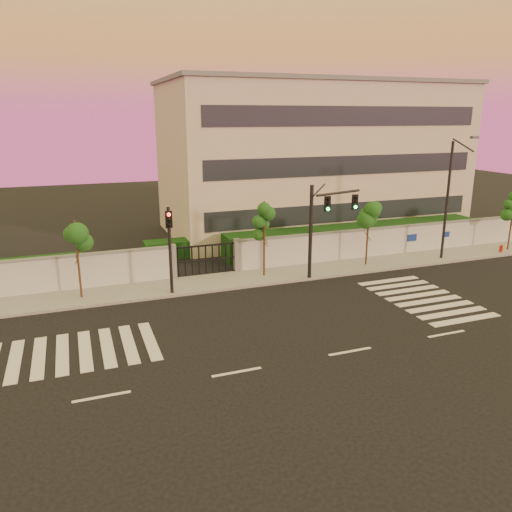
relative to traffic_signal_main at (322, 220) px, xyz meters
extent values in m
plane|color=black|center=(-3.35, -9.15, -3.61)|extent=(120.00, 120.00, 0.00)
cube|color=gray|center=(-3.35, 1.35, -3.54)|extent=(60.00, 3.00, 0.15)
cube|color=#B8BABF|center=(11.15, 2.85, -2.61)|extent=(31.00, 0.30, 2.00)
cube|color=slate|center=(11.15, 2.85, -1.55)|extent=(31.00, 0.36, 0.12)
cube|color=slate|center=(-8.35, 2.85, -2.51)|extent=(0.35, 0.35, 2.20)
cube|color=slate|center=(-4.35, 2.85, -2.51)|extent=(0.35, 0.35, 2.20)
cube|color=black|center=(5.65, 5.35, -2.71)|extent=(20.00, 2.00, 1.80)
cube|color=black|center=(-6.35, 7.85, -3.01)|extent=(6.00, 1.50, 1.20)
cube|color=beige|center=(5.65, 12.85, 2.39)|extent=(24.00, 12.00, 12.00)
cube|color=#262D38|center=(5.65, 6.83, -1.11)|extent=(22.00, 0.08, 1.40)
cube|color=#262D38|center=(5.65, 6.83, 2.39)|extent=(22.00, 0.08, 1.40)
cube|color=#262D38|center=(5.65, 6.83, 5.89)|extent=(22.00, 0.08, 1.40)
cube|color=slate|center=(5.65, 12.85, 8.49)|extent=(24.40, 12.40, 0.30)
cube|color=silver|center=(-16.45, -5.15, -3.60)|extent=(0.50, 4.00, 0.02)
cube|color=silver|center=(-15.55, -5.15, -3.60)|extent=(0.50, 4.00, 0.02)
cube|color=silver|center=(-14.65, -5.15, -3.60)|extent=(0.50, 4.00, 0.02)
cube|color=silver|center=(-13.75, -5.15, -3.60)|extent=(0.50, 4.00, 0.02)
cube|color=silver|center=(-12.85, -5.15, -3.60)|extent=(0.50, 4.00, 0.02)
cube|color=silver|center=(-11.95, -5.15, -3.60)|extent=(0.50, 4.00, 0.02)
cube|color=silver|center=(-11.05, -5.15, -3.60)|extent=(0.50, 4.00, 0.02)
cube|color=silver|center=(3.65, -8.15, -3.60)|extent=(4.00, 0.50, 0.02)
cube|color=silver|center=(3.65, -7.25, -3.60)|extent=(4.00, 0.50, 0.02)
cube|color=silver|center=(3.65, -6.35, -3.60)|extent=(4.00, 0.50, 0.02)
cube|color=silver|center=(3.65, -5.45, -3.60)|extent=(4.00, 0.50, 0.02)
cube|color=silver|center=(3.65, -4.55, -3.60)|extent=(4.00, 0.50, 0.02)
cube|color=silver|center=(3.65, -3.65, -3.60)|extent=(4.00, 0.50, 0.02)
cube|color=silver|center=(3.65, -2.75, -3.60)|extent=(4.00, 0.50, 0.02)
cube|color=silver|center=(3.65, -1.85, -3.60)|extent=(4.00, 0.50, 0.02)
cube|color=silver|center=(-13.35, -9.15, -3.60)|extent=(2.00, 0.15, 0.01)
cube|color=silver|center=(-8.35, -9.15, -3.60)|extent=(2.00, 0.15, 0.01)
cube|color=silver|center=(-3.35, -9.15, -3.60)|extent=(2.00, 0.15, 0.01)
cube|color=silver|center=(1.65, -9.15, -3.60)|extent=(2.00, 0.15, 0.01)
cylinder|color=#382314|center=(-13.67, 1.27, -1.44)|extent=(0.12, 0.12, 4.34)
sphere|color=#134415|center=(-13.67, 1.27, -0.14)|extent=(1.09, 1.09, 1.09)
sphere|color=#134415|center=(-13.32, 1.47, -0.79)|extent=(0.83, 0.83, 0.83)
sphere|color=#134415|center=(-13.97, 1.12, -0.58)|extent=(0.79, 0.79, 0.79)
cylinder|color=#382314|center=(-3.11, 1.37, -1.26)|extent=(0.11, 0.11, 4.69)
sphere|color=#134415|center=(-3.11, 1.37, 0.14)|extent=(1.05, 1.05, 1.05)
sphere|color=#134415|center=(-2.78, 1.57, -0.56)|extent=(0.80, 0.80, 0.80)
sphere|color=#134415|center=(-3.40, 1.23, -0.33)|extent=(0.77, 0.77, 0.77)
cylinder|color=#382314|center=(3.99, 1.22, -1.48)|extent=(0.12, 0.12, 4.26)
sphere|color=#134415|center=(3.99, 1.22, -0.20)|extent=(1.12, 1.12, 1.12)
sphere|color=#134415|center=(4.35, 1.42, -0.84)|extent=(0.86, 0.86, 0.86)
sphere|color=#134415|center=(3.68, 1.06, -0.63)|extent=(0.82, 0.82, 0.82)
cylinder|color=#382314|center=(15.69, 0.82, -1.50)|extent=(0.11, 0.11, 4.23)
sphere|color=#134415|center=(15.41, 0.68, -0.65)|extent=(0.76, 0.76, 0.76)
cylinder|color=black|center=(-0.72, 0.01, -0.75)|extent=(0.22, 0.22, 5.71)
cylinder|color=black|center=(1.03, 0.01, 1.55)|extent=(3.40, 1.14, 0.15)
cube|color=black|center=(0.29, -0.04, 0.95)|extent=(0.32, 0.17, 0.83)
sphere|color=#0CF259|center=(0.29, -0.15, 0.69)|extent=(0.18, 0.18, 0.18)
cube|color=black|center=(2.14, -0.04, 0.95)|extent=(0.32, 0.17, 0.83)
sphere|color=#0CF259|center=(2.14, -0.15, 0.69)|extent=(0.18, 0.18, 0.18)
cylinder|color=black|center=(-8.99, 0.25, -1.16)|extent=(0.17, 0.17, 4.91)
cube|color=black|center=(-8.99, 0.20, 0.64)|extent=(0.38, 0.20, 0.98)
sphere|color=red|center=(-8.99, 0.09, 0.95)|extent=(0.22, 0.22, 0.22)
cylinder|color=black|center=(9.67, 0.74, 0.37)|extent=(0.18, 0.18, 7.96)
cylinder|color=black|center=(9.67, -0.16, 4.14)|extent=(0.10, 1.90, 0.77)
cube|color=#3F3F44|center=(9.67, -1.05, 4.64)|extent=(0.50, 0.25, 0.15)
cylinder|color=red|center=(14.68, 0.46, -3.38)|extent=(0.20, 0.20, 0.46)
cylinder|color=red|center=(14.68, 0.46, -3.10)|extent=(0.26, 0.26, 0.09)
sphere|color=red|center=(14.68, 0.46, -3.00)|extent=(0.17, 0.17, 0.17)
cylinder|color=red|center=(14.68, 0.46, -3.29)|extent=(0.27, 0.16, 0.09)
camera|label=1|loc=(-13.69, -25.58, 5.91)|focal=35.00mm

